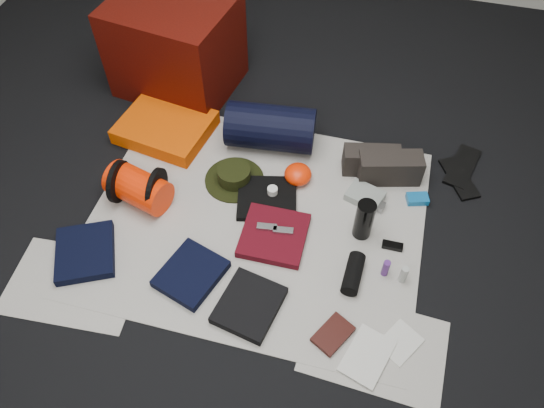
% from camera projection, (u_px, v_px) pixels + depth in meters
% --- Properties ---
extents(floor, '(4.50, 4.50, 0.02)m').
position_uv_depth(floor, '(256.00, 221.00, 2.61)').
color(floor, black).
rests_on(floor, ground).
extents(newspaper_mat, '(1.60, 1.30, 0.01)m').
position_uv_depth(newspaper_mat, '(256.00, 220.00, 2.60)').
color(newspaper_mat, silver).
rests_on(newspaper_mat, floor).
extents(newspaper_sheet_front_left, '(0.61, 0.44, 0.00)m').
position_uv_depth(newspaper_sheet_front_left, '(74.00, 284.00, 2.38)').
color(newspaper_sheet_front_left, silver).
rests_on(newspaper_sheet_front_left, floor).
extents(newspaper_sheet_front_right, '(0.60, 0.43, 0.00)m').
position_uv_depth(newspaper_sheet_front_right, '(374.00, 346.00, 2.20)').
color(newspaper_sheet_front_right, silver).
rests_on(newspaper_sheet_front_right, floor).
extents(red_cabinet, '(0.72, 0.63, 0.54)m').
position_uv_depth(red_cabinet, '(176.00, 46.00, 3.01)').
color(red_cabinet, '#470A05').
rests_on(red_cabinet, floor).
extents(sleeping_pad, '(0.53, 0.46, 0.09)m').
position_uv_depth(sleeping_pad, '(166.00, 127.00, 2.92)').
color(sleeping_pad, '#ED4F02').
rests_on(sleeping_pad, newspaper_mat).
extents(stuff_sack, '(0.34, 0.26, 0.18)m').
position_uv_depth(stuff_sack, '(138.00, 188.00, 2.60)').
color(stuff_sack, '#FB2A04').
rests_on(stuff_sack, newspaper_mat).
extents(sack_strap_left, '(0.02, 0.22, 0.22)m').
position_uv_depth(sack_strap_left, '(119.00, 181.00, 2.60)').
color(sack_strap_left, black).
rests_on(sack_strap_left, newspaper_mat).
extents(sack_strap_right, '(0.02, 0.22, 0.22)m').
position_uv_depth(sack_strap_right, '(157.00, 189.00, 2.57)').
color(sack_strap_right, black).
rests_on(sack_strap_right, newspaper_mat).
extents(navy_duffel, '(0.49, 0.29, 0.24)m').
position_uv_depth(navy_duffel, '(271.00, 128.00, 2.81)').
color(navy_duffel, black).
rests_on(navy_duffel, newspaper_mat).
extents(boonie_brim, '(0.36, 0.36, 0.01)m').
position_uv_depth(boonie_brim, '(235.00, 180.00, 2.74)').
color(boonie_brim, black).
rests_on(boonie_brim, newspaper_mat).
extents(boonie_crown, '(0.17, 0.17, 0.07)m').
position_uv_depth(boonie_crown, '(234.00, 174.00, 2.71)').
color(boonie_crown, black).
rests_on(boonie_crown, boonie_brim).
extents(hiking_boot_left, '(0.31, 0.17, 0.15)m').
position_uv_depth(hiking_boot_left, '(371.00, 160.00, 2.73)').
color(hiking_boot_left, black).
rests_on(hiking_boot_left, newspaper_mat).
extents(hiking_boot_right, '(0.34, 0.20, 0.16)m').
position_uv_depth(hiking_boot_right, '(390.00, 168.00, 2.69)').
color(hiking_boot_right, black).
rests_on(hiking_boot_right, newspaper_mat).
extents(flip_flop_left, '(0.22, 0.30, 0.02)m').
position_uv_depth(flip_flop_left, '(459.00, 178.00, 2.75)').
color(flip_flop_left, black).
rests_on(flip_flop_left, floor).
extents(flip_flop_right, '(0.19, 0.33, 0.02)m').
position_uv_depth(flip_flop_right, '(462.00, 167.00, 2.80)').
color(flip_flop_right, black).
rests_on(flip_flop_right, floor).
extents(trousers_navy_a, '(0.36, 0.38, 0.05)m').
position_uv_depth(trousers_navy_a, '(85.00, 252.00, 2.45)').
color(trousers_navy_a, black).
rests_on(trousers_navy_a, newspaper_mat).
extents(trousers_navy_b, '(0.32, 0.34, 0.04)m').
position_uv_depth(trousers_navy_b, '(191.00, 274.00, 2.38)').
color(trousers_navy_b, black).
rests_on(trousers_navy_b, newspaper_mat).
extents(trousers_charcoal, '(0.29, 0.32, 0.04)m').
position_uv_depth(trousers_charcoal, '(249.00, 305.00, 2.29)').
color(trousers_charcoal, black).
rests_on(trousers_charcoal, newspaper_mat).
extents(black_tshirt, '(0.35, 0.33, 0.03)m').
position_uv_depth(black_tshirt, '(267.00, 198.00, 2.65)').
color(black_tshirt, black).
rests_on(black_tshirt, newspaper_mat).
extents(red_shirt, '(0.31, 0.31, 0.04)m').
position_uv_depth(red_shirt, '(274.00, 235.00, 2.51)').
color(red_shirt, '#4D0812').
rests_on(red_shirt, newspaper_mat).
extents(orange_stuff_sack, '(0.15, 0.15, 0.09)m').
position_uv_depth(orange_stuff_sack, '(298.00, 174.00, 2.71)').
color(orange_stuff_sack, '#FB2A04').
rests_on(orange_stuff_sack, newspaper_mat).
extents(first_aid_pouch, '(0.21, 0.18, 0.04)m').
position_uv_depth(first_aid_pouch, '(365.00, 196.00, 2.65)').
color(first_aid_pouch, gray).
rests_on(first_aid_pouch, newspaper_mat).
extents(water_bottle, '(0.11, 0.11, 0.22)m').
position_uv_depth(water_bottle, '(364.00, 220.00, 2.46)').
color(water_bottle, black).
rests_on(water_bottle, newspaper_mat).
extents(speaker, '(0.09, 0.20, 0.08)m').
position_uv_depth(speaker, '(353.00, 274.00, 2.36)').
color(speaker, black).
rests_on(speaker, newspaper_mat).
extents(compact_camera, '(0.10, 0.08, 0.04)m').
position_uv_depth(compact_camera, '(376.00, 204.00, 2.63)').
color(compact_camera, '#ABABB0').
rests_on(compact_camera, newspaper_mat).
extents(cyan_case, '(0.12, 0.10, 0.03)m').
position_uv_depth(cyan_case, '(417.00, 199.00, 2.65)').
color(cyan_case, '#10609F').
rests_on(cyan_case, newspaper_mat).
extents(toiletry_purple, '(0.04, 0.04, 0.10)m').
position_uv_depth(toiletry_purple, '(386.00, 268.00, 2.37)').
color(toiletry_purple, '#522577').
rests_on(toiletry_purple, newspaper_mat).
extents(toiletry_clear, '(0.04, 0.04, 0.10)m').
position_uv_depth(toiletry_clear, '(404.00, 274.00, 2.35)').
color(toiletry_clear, '#A5A9A4').
rests_on(toiletry_clear, newspaper_mat).
extents(paperback_book, '(0.18, 0.20, 0.02)m').
position_uv_depth(paperback_book, '(333.00, 334.00, 2.22)').
color(paperback_book, black).
rests_on(paperback_book, newspaper_mat).
extents(map_booklet, '(0.22, 0.27, 0.01)m').
position_uv_depth(map_booklet, '(367.00, 356.00, 2.16)').
color(map_booklet, silver).
rests_on(map_booklet, newspaper_mat).
extents(map_printout, '(0.20, 0.21, 0.01)m').
position_uv_depth(map_printout, '(400.00, 342.00, 2.20)').
color(map_printout, silver).
rests_on(map_printout, newspaper_mat).
extents(sunglasses, '(0.10, 0.04, 0.02)m').
position_uv_depth(sunglasses, '(392.00, 246.00, 2.48)').
color(sunglasses, black).
rests_on(sunglasses, newspaper_mat).
extents(key_cluster, '(0.08, 0.08, 0.01)m').
position_uv_depth(key_cluster, '(78.00, 270.00, 2.41)').
color(key_cluster, '#ABABB0').
rests_on(key_cluster, newspaper_mat).
extents(tape_roll, '(0.05, 0.05, 0.04)m').
position_uv_depth(tape_roll, '(272.00, 191.00, 2.64)').
color(tape_roll, silver).
rests_on(tape_roll, black_tshirt).
extents(energy_bar_a, '(0.10, 0.05, 0.01)m').
position_uv_depth(energy_bar_a, '(267.00, 227.00, 2.51)').
color(energy_bar_a, '#ABABB0').
rests_on(energy_bar_a, red_shirt).
extents(energy_bar_b, '(0.10, 0.05, 0.01)m').
position_uv_depth(energy_bar_b, '(283.00, 230.00, 2.50)').
color(energy_bar_b, '#ABABB0').
rests_on(energy_bar_b, red_shirt).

